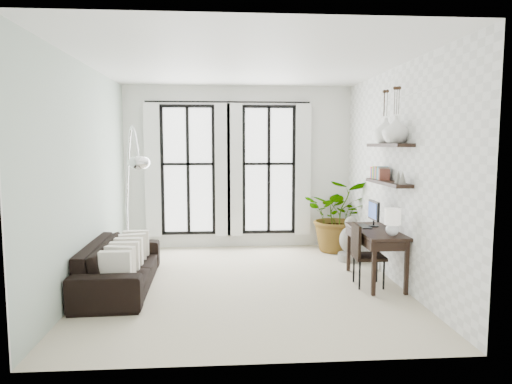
{
  "coord_description": "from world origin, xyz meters",
  "views": [
    {
      "loc": [
        -0.31,
        -6.59,
        2.06
      ],
      "look_at": [
        0.19,
        0.3,
        1.34
      ],
      "focal_mm": 32.0,
      "sensor_mm": 36.0,
      "label": 1
    }
  ],
  "objects": [
    {
      "name": "windows",
      "position": [
        -0.2,
        2.43,
        1.56
      ],
      "size": [
        3.26,
        0.13,
        2.65
      ],
      "color": "white",
      "rests_on": "wall_back"
    },
    {
      "name": "ceiling",
      "position": [
        0.0,
        0.0,
        3.2
      ],
      "size": [
        5.0,
        5.0,
        0.0
      ],
      "primitive_type": "plane",
      "color": "white",
      "rests_on": "wall_back"
    },
    {
      "name": "throw_pillows",
      "position": [
        -1.7,
        -0.06,
        0.5
      ],
      "size": [
        0.4,
        1.52,
        0.4
      ],
      "color": "white",
      "rests_on": "sofa"
    },
    {
      "name": "wall_right",
      "position": [
        2.25,
        0.0,
        1.6
      ],
      "size": [
        0.0,
        5.0,
        5.0
      ],
      "primitive_type": "plane",
      "rotation": [
        1.57,
        0.0,
        -1.57
      ],
      "color": "white",
      "rests_on": "floor"
    },
    {
      "name": "wall_shelves",
      "position": [
        2.11,
        -0.02,
        1.73
      ],
      "size": [
        0.25,
        1.3,
        0.6
      ],
      "color": "black",
      "rests_on": "wall_right"
    },
    {
      "name": "wall_left",
      "position": [
        -2.25,
        0.0,
        1.6
      ],
      "size": [
        0.0,
        5.0,
        5.0
      ],
      "primitive_type": "plane",
      "rotation": [
        1.57,
        0.0,
        1.57
      ],
      "color": "#A7BAAB",
      "rests_on": "floor"
    },
    {
      "name": "desk_chair",
      "position": [
        1.72,
        -0.22,
        0.52
      ],
      "size": [
        0.45,
        0.45,
        0.91
      ],
      "rotation": [
        0.0,
        0.0,
        -0.04
      ],
      "color": "black",
      "rests_on": "floor"
    },
    {
      "name": "plant",
      "position": [
        1.9,
        1.95,
        0.7
      ],
      "size": [
        1.52,
        1.41,
        1.4
      ],
      "primitive_type": "imported",
      "rotation": [
        0.0,
        0.0,
        -0.3
      ],
      "color": "#2D7228",
      "rests_on": "floor"
    },
    {
      "name": "vase_b",
      "position": [
        2.11,
        0.09,
        2.27
      ],
      "size": [
        0.37,
        0.37,
        0.38
      ],
      "primitive_type": "imported",
      "color": "white",
      "rests_on": "shelf_upper"
    },
    {
      "name": "wall_back",
      "position": [
        0.0,
        2.5,
        1.6
      ],
      "size": [
        4.5,
        0.0,
        4.5
      ],
      "primitive_type": "plane",
      "rotation": [
        1.57,
        0.0,
        0.0
      ],
      "color": "white",
      "rests_on": "floor"
    },
    {
      "name": "buddha",
      "position": [
        1.94,
        1.22,
        0.33
      ],
      "size": [
        0.44,
        0.44,
        0.8
      ],
      "color": "gray",
      "rests_on": "floor"
    },
    {
      "name": "desk",
      "position": [
        1.95,
        -0.11,
        0.74
      ],
      "size": [
        0.57,
        1.35,
        1.19
      ],
      "color": "black",
      "rests_on": "floor"
    },
    {
      "name": "floor",
      "position": [
        0.0,
        0.0,
        0.0
      ],
      "size": [
        5.0,
        5.0,
        0.0
      ],
      "primitive_type": "plane",
      "color": "beige",
      "rests_on": "ground"
    },
    {
      "name": "sofa",
      "position": [
        -1.8,
        -0.06,
        0.33
      ],
      "size": [
        0.97,
        2.32,
        0.67
      ],
      "primitive_type": "imported",
      "rotation": [
        0.0,
        0.0,
        1.6
      ],
      "color": "black",
      "rests_on": "floor"
    },
    {
      "name": "arc_lamp",
      "position": [
        -1.7,
        0.49,
        1.8
      ],
      "size": [
        0.73,
        1.33,
        2.34
      ],
      "color": "silver",
      "rests_on": "floor"
    },
    {
      "name": "vase_a",
      "position": [
        2.11,
        -0.31,
        2.27
      ],
      "size": [
        0.37,
        0.37,
        0.38
      ],
      "primitive_type": "imported",
      "color": "white",
      "rests_on": "shelf_upper"
    }
  ]
}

